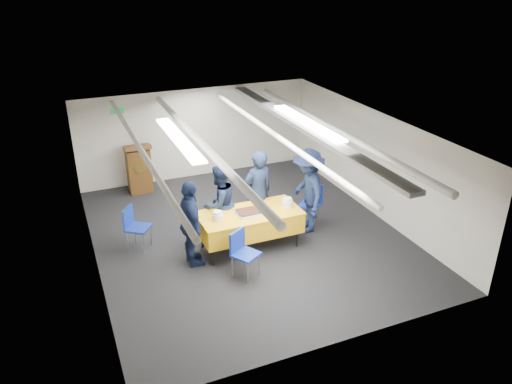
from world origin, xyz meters
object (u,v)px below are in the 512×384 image
(chair_near, at_px, (242,249))
(sailor_d, at_px, (308,191))
(chair_right, at_px, (312,200))
(sailor_b, at_px, (219,204))
(chair_left, at_px, (134,224))
(sailor_a, at_px, (258,192))
(serving_table, at_px, (250,222))
(sheet_cake, at_px, (249,212))
(podium, at_px, (139,168))
(sailor_c, at_px, (191,224))

(chair_near, height_order, sailor_d, sailor_d)
(chair_near, distance_m, chair_right, 2.47)
(chair_near, bearing_deg, sailor_b, 87.95)
(chair_left, xyz_separation_m, sailor_a, (2.48, -0.32, 0.36))
(chair_right, height_order, chair_left, same)
(serving_table, bearing_deg, sheet_cake, -122.40)
(podium, xyz_separation_m, sailor_c, (0.27, -3.64, 0.22))
(sailor_a, height_order, sailor_c, sailor_a)
(serving_table, height_order, sailor_d, sailor_d)
(chair_near, distance_m, sailor_c, 1.04)
(chair_right, relative_size, sailor_c, 0.52)
(podium, distance_m, sailor_c, 3.66)
(serving_table, bearing_deg, chair_right, 15.91)
(sheet_cake, xyz_separation_m, chair_near, (-0.44, -0.77, -0.28))
(sheet_cake, distance_m, sailor_c, 1.16)
(sheet_cake, distance_m, chair_right, 1.77)
(chair_right, xyz_separation_m, chair_left, (-3.70, 0.40, 0.00))
(podium, xyz_separation_m, sailor_b, (1.04, -2.99, 0.19))
(podium, height_order, chair_right, podium)
(chair_near, relative_size, sailor_d, 0.49)
(podium, bearing_deg, chair_right, -44.47)
(sailor_c, bearing_deg, sailor_d, -82.83)
(serving_table, height_order, sailor_b, sailor_b)
(chair_near, bearing_deg, sailor_c, 135.99)
(sailor_b, height_order, sailor_d, sailor_d)
(serving_table, bearing_deg, sailor_c, -173.31)
(chair_left, bearing_deg, sheet_cake, -24.40)
(podium, height_order, sailor_a, sailor_a)
(chair_near, relative_size, chair_right, 1.00)
(podium, xyz_separation_m, sailor_a, (1.87, -2.96, 0.28))
(serving_table, distance_m, sailor_c, 1.24)
(serving_table, xyz_separation_m, sheet_cake, (-0.04, -0.07, 0.25))
(chair_left, bearing_deg, sailor_b, -12.11)
(podium, distance_m, sailor_b, 3.17)
(podium, distance_m, sailor_d, 4.36)
(chair_right, bearing_deg, sailor_d, -134.46)
(serving_table, height_order, chair_right, chair_right)
(serving_table, height_order, sailor_c, sailor_c)
(sailor_b, bearing_deg, sailor_c, 17.00)
(sailor_c, bearing_deg, chair_near, -134.50)
(chair_near, bearing_deg, serving_table, 59.90)
(sailor_a, xyz_separation_m, sailor_b, (-0.83, -0.03, -0.08))
(serving_table, relative_size, chair_left, 2.27)
(chair_left, distance_m, sailor_c, 1.37)
(serving_table, relative_size, sailor_d, 1.10)
(sailor_a, relative_size, sailor_d, 0.99)
(sailor_b, relative_size, sailor_d, 0.90)
(podium, bearing_deg, serving_table, -67.19)
(sailor_b, height_order, sailor_c, sailor_c)
(podium, height_order, sailor_d, sailor_d)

